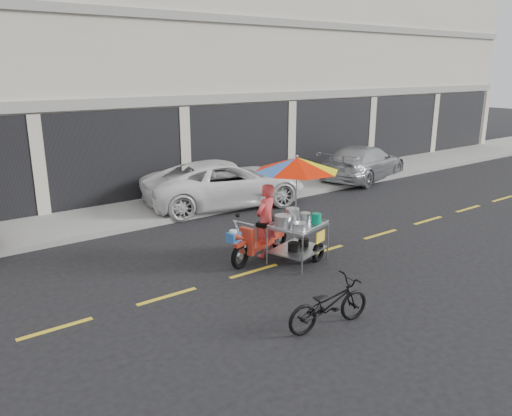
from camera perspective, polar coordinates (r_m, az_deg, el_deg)
ground at (r=11.68m, az=7.72°, el=-4.89°), size 90.00×90.00×0.00m
sidewalk at (r=15.85m, az=-6.22°, el=0.99°), size 45.00×3.00×0.15m
shophouse_block at (r=21.15m, az=-7.03°, el=16.03°), size 36.00×8.11×10.40m
centerline at (r=11.67m, az=7.72°, el=-4.87°), size 42.00×0.10×0.01m
white_pickup at (r=15.24m, az=-3.53°, el=2.84°), size 5.31×3.15×1.38m
silver_pickup at (r=19.28m, az=12.19°, el=5.10°), size 4.76×2.94×1.29m
near_bicycle at (r=8.28m, az=8.31°, el=-10.80°), size 1.61×0.72×0.82m
food_vendor_rig at (r=10.66m, az=3.35°, el=1.55°), size 2.70×2.24×2.35m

